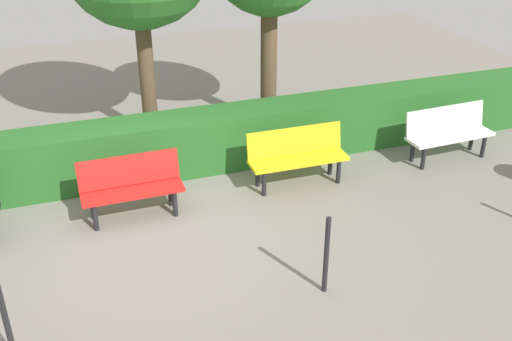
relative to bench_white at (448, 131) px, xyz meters
name	(u,v)px	position (x,y,z in m)	size (l,w,h in m)	color
ground_plane	(157,233)	(4.97, 0.69, -0.48)	(19.76, 19.76, 0.00)	gray
bench_white	(448,131)	(0.00, 0.00, 0.00)	(1.51, 0.52, 0.86)	white
bench_yellow	(297,154)	(2.67, -0.01, 0.00)	(1.51, 0.47, 0.86)	yellow
bench_red	(131,185)	(5.18, 0.13, 0.00)	(1.39, 0.48, 0.86)	red
hedge_row	(206,141)	(3.84, -0.97, -0.02)	(15.76, 0.72, 0.92)	#266023
railing_post_mid	(326,255)	(3.35, 2.51, 0.02)	(0.06, 0.06, 1.00)	black
railing_post_far	(6,323)	(6.74, 2.51, 0.02)	(0.06, 0.06, 1.00)	black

